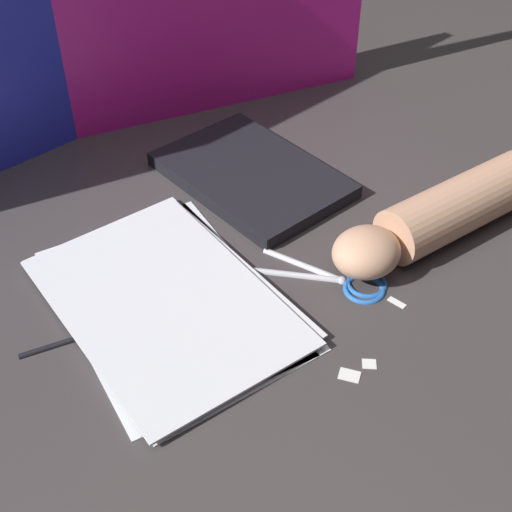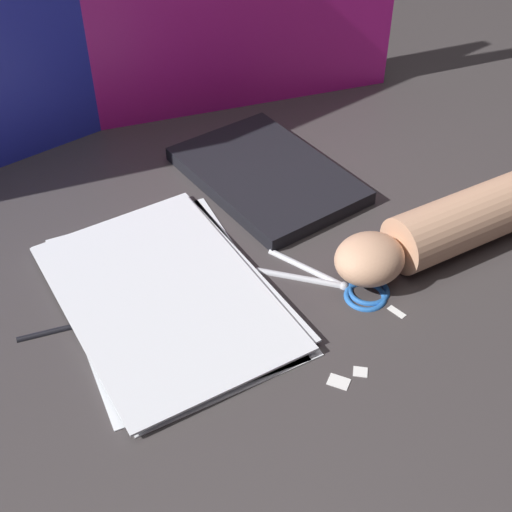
{
  "view_description": "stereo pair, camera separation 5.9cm",
  "coord_description": "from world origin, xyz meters",
  "px_view_note": "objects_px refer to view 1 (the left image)",
  "views": [
    {
      "loc": [
        -0.33,
        -0.58,
        0.62
      ],
      "look_at": [
        0.01,
        -0.05,
        0.06
      ],
      "focal_mm": 50.0,
      "sensor_mm": 36.0,
      "label": 1
    },
    {
      "loc": [
        -0.28,
        -0.61,
        0.62
      ],
      "look_at": [
        0.01,
        -0.05,
        0.06
      ],
      "focal_mm": 50.0,
      "sensor_mm": 36.0,
      "label": 2
    }
  ],
  "objects_px": {
    "scissors": "(345,279)",
    "hand_forearm": "(440,215)",
    "book_closed": "(252,175)",
    "paper_stack": "(168,301)"
  },
  "relations": [
    {
      "from": "book_closed",
      "to": "scissors",
      "type": "distance_m",
      "value": 0.25
    },
    {
      "from": "hand_forearm",
      "to": "scissors",
      "type": "bearing_deg",
      "value": -179.55
    },
    {
      "from": "hand_forearm",
      "to": "book_closed",
      "type": "bearing_deg",
      "value": 118.92
    },
    {
      "from": "paper_stack",
      "to": "book_closed",
      "type": "relative_size",
      "value": 1.2
    },
    {
      "from": "book_closed",
      "to": "hand_forearm",
      "type": "xyz_separation_m",
      "value": [
        0.14,
        -0.25,
        0.03
      ]
    },
    {
      "from": "paper_stack",
      "to": "hand_forearm",
      "type": "bearing_deg",
      "value": -13.12
    },
    {
      "from": "scissors",
      "to": "hand_forearm",
      "type": "relative_size",
      "value": 0.5
    },
    {
      "from": "scissors",
      "to": "hand_forearm",
      "type": "distance_m",
      "value": 0.16
    },
    {
      "from": "book_closed",
      "to": "scissors",
      "type": "bearing_deg",
      "value": -94.67
    },
    {
      "from": "paper_stack",
      "to": "book_closed",
      "type": "bearing_deg",
      "value": 35.73
    }
  ]
}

